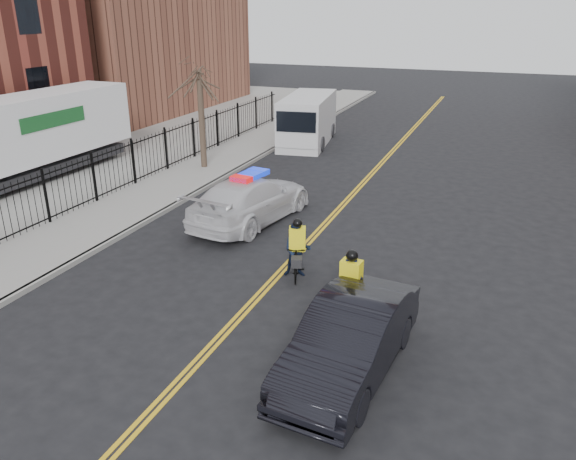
% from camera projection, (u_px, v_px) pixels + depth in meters
% --- Properties ---
extents(ground, '(120.00, 120.00, 0.00)m').
position_uv_depth(ground, '(266.00, 288.00, 15.50)').
color(ground, black).
rests_on(ground, ground).
extents(center_line_left, '(0.10, 60.00, 0.01)m').
position_uv_depth(center_line_left, '(345.00, 200.00, 22.43)').
color(center_line_left, gold).
rests_on(center_line_left, ground).
extents(center_line_right, '(0.10, 60.00, 0.01)m').
position_uv_depth(center_line_right, '(349.00, 201.00, 22.38)').
color(center_line_right, gold).
rests_on(center_line_right, ground).
extents(sidewalk, '(3.00, 60.00, 0.15)m').
position_uv_depth(sidewalk, '(184.00, 179.00, 24.94)').
color(sidewalk, gray).
rests_on(sidewalk, ground).
extents(curb, '(0.20, 60.00, 0.15)m').
position_uv_depth(curb, '(214.00, 183.00, 24.43)').
color(curb, gray).
rests_on(curb, ground).
extents(iron_fence, '(0.12, 28.00, 2.00)m').
position_uv_depth(iron_fence, '(154.00, 156.00, 25.11)').
color(iron_fence, black).
rests_on(iron_fence, ground).
extents(lot_pad, '(18.00, 60.00, 0.02)m').
position_uv_depth(lot_pad, '(6.00, 159.00, 28.55)').
color(lot_pad, gray).
rests_on(lot_pad, ground).
extents(warehouse_far, '(14.00, 18.00, 14.00)m').
position_uv_depth(warehouse_far, '(110.00, 10.00, 41.48)').
color(warehouse_far, brown).
rests_on(warehouse_far, ground).
extents(street_tree, '(3.20, 3.20, 4.80)m').
position_uv_depth(street_tree, '(200.00, 94.00, 25.42)').
color(street_tree, '#3B2B23').
rests_on(street_tree, sidewalk).
extents(police_cruiser, '(3.09, 5.92, 1.80)m').
position_uv_depth(police_cruiser, '(251.00, 199.00, 20.01)').
color(police_cruiser, silver).
rests_on(police_cruiser, ground).
extents(dark_sedan, '(2.12, 4.97, 1.59)m').
position_uv_depth(dark_sedan, '(350.00, 340.00, 11.63)').
color(dark_sedan, black).
rests_on(dark_sedan, ground).
extents(cargo_van, '(3.19, 6.54, 2.63)m').
position_uv_depth(cargo_van, '(307.00, 121.00, 31.31)').
color(cargo_van, silver).
rests_on(cargo_van, ground).
extents(semi_trailer, '(2.61, 11.89, 3.69)m').
position_uv_depth(semi_trailer, '(18.00, 136.00, 23.81)').
color(semi_trailer, white).
rests_on(semi_trailer, ground).
extents(cyclist_near, '(0.86, 1.97, 1.88)m').
position_uv_depth(cyclist_near, '(350.00, 296.00, 13.68)').
color(cyclist_near, black).
rests_on(cyclist_near, ground).
extents(cyclist_far, '(1.02, 1.80, 1.76)m').
position_uv_depth(cyclist_far, '(297.00, 254.00, 15.92)').
color(cyclist_far, black).
rests_on(cyclist_far, ground).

